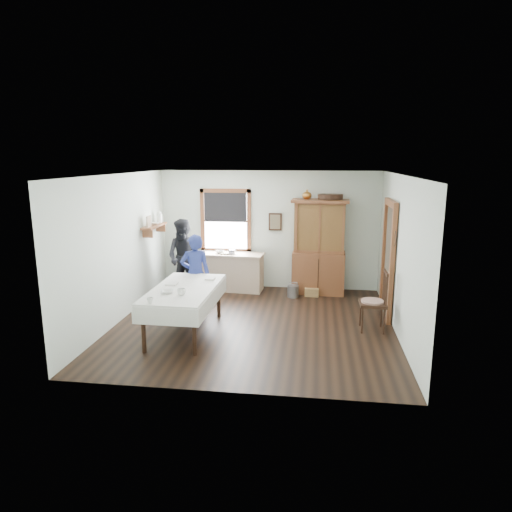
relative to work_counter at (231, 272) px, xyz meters
name	(u,v)px	position (x,y,z in m)	size (l,w,h in m)	color
room	(254,252)	(0.83, -2.13, 0.92)	(5.01, 5.01, 2.70)	black
window	(226,217)	(-0.17, 0.33, 1.21)	(1.18, 0.07, 1.48)	white
doorway	(389,256)	(3.29, -1.28, 0.73)	(0.09, 1.14, 2.22)	#3F382D
wall_shelf	(155,225)	(-1.54, -0.59, 1.14)	(0.24, 1.00, 0.44)	brown
framed_picture	(275,222)	(0.98, 0.33, 1.12)	(0.30, 0.04, 0.40)	#321A11
rug_beater	(395,232)	(3.28, -1.83, 1.29)	(0.27, 0.27, 0.01)	black
work_counter	(231,272)	(0.00, 0.00, 0.00)	(1.50, 0.57, 0.86)	tan
china_hutch	(319,247)	(1.99, 0.02, 0.62)	(1.23, 0.58, 2.10)	brown
dining_table	(185,310)	(-0.30, -2.69, -0.02)	(1.07, 2.03, 0.81)	white
spindle_chair	(373,301)	(2.93, -2.14, 0.11)	(0.50, 0.50, 1.08)	#321A11
pail	(293,291)	(1.45, -0.37, -0.30)	(0.25, 0.25, 0.26)	gray
wicker_basket	(312,292)	(1.85, -0.24, -0.34)	(0.31, 0.22, 0.18)	#A9884C
woman_blue	(195,277)	(-0.37, -1.66, 0.30)	(0.53, 0.35, 1.45)	navy
figure_dark	(185,260)	(-0.93, -0.48, 0.35)	(0.76, 0.59, 1.56)	black
table_cup_a	(182,292)	(-0.22, -3.10, 0.44)	(0.14, 0.14, 0.11)	white
table_cup_b	(150,300)	(-0.58, -3.57, 0.43)	(0.10, 0.10, 0.09)	white
table_bowl	(167,291)	(-0.48, -3.03, 0.41)	(0.22, 0.22, 0.06)	white
counter_book	(221,253)	(-0.21, -0.04, 0.44)	(0.17, 0.22, 0.02)	brown
counter_bowl	(220,252)	(-0.25, -0.01, 0.46)	(0.19, 0.19, 0.06)	white
shelf_bowl	(155,223)	(-1.54, -0.58, 1.17)	(0.22, 0.22, 0.05)	white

